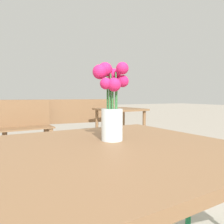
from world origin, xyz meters
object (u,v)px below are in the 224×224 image
at_px(bench_middle, 62,120).
at_px(table_back, 120,116).
at_px(flower_vase, 112,104).
at_px(table_front, 118,171).

height_order(bench_middle, table_back, bench_middle).
xyz_separation_m(flower_vase, bench_middle, (0.55, 3.04, -0.40)).
distance_m(table_front, bench_middle, 3.18).
height_order(table_front, table_back, table_front).
xyz_separation_m(bench_middle, table_back, (0.77, -0.75, 0.10)).
distance_m(table_front, table_back, 2.73).
height_order(table_front, bench_middle, bench_middle).
bearing_deg(flower_vase, table_back, 60.19).
bearing_deg(flower_vase, table_front, -100.60).
bearing_deg(table_back, table_front, -119.25).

